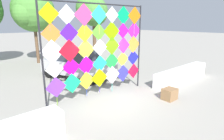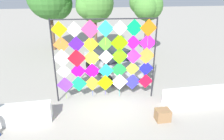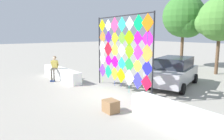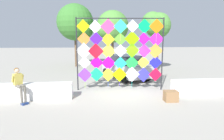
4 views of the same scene
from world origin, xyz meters
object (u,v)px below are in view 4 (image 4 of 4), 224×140
kite_display_rack (120,50)px  tree_far_right (77,24)px  seated_vendor (19,82)px  cardboard_box_large (171,96)px  parked_car (125,67)px  tree_broadleaf (113,27)px  tree_palm_like (156,25)px

kite_display_rack → tree_far_right: bearing=107.4°
seated_vendor → cardboard_box_large: 6.99m
parked_car → tree_far_right: (-3.99, 6.62, 3.63)m
cardboard_box_large → tree_broadleaf: 12.10m
seated_vendor → tree_palm_like: bearing=41.6°
seated_vendor → cardboard_box_large: (6.93, -0.46, -0.72)m
kite_display_rack → parked_car: (0.87, 3.34, -1.44)m
cardboard_box_large → kite_display_rack: bearing=132.6°
tree_far_right → tree_broadleaf: bearing=-13.3°
seated_vendor → cardboard_box_large: seated_vendor is taller
seated_vendor → cardboard_box_large: bearing=-3.8°
kite_display_rack → cardboard_box_large: kite_display_rack is taller
kite_display_rack → tree_broadleaf: bearing=86.6°
parked_car → tree_far_right: 8.54m
kite_display_rack → cardboard_box_large: (2.08, -2.27, -2.07)m
seated_vendor → cardboard_box_large: size_ratio=2.68×
cardboard_box_large → tree_broadleaf: bearing=97.8°
kite_display_rack → tree_far_right: size_ratio=0.75×
tree_palm_like → tree_far_right: (-7.25, 3.79, 0.33)m
cardboard_box_large → tree_far_right: (-5.21, 12.22, 4.26)m
kite_display_rack → seated_vendor: (-4.85, -1.81, -1.35)m
parked_car → cardboard_box_large: (1.22, -5.60, -0.62)m
kite_display_rack → tree_broadleaf: 9.29m
parked_car → tree_palm_like: 5.44m
cardboard_box_large → tree_far_right: tree_far_right is taller
parked_car → tree_palm_like: size_ratio=0.90×
kite_display_rack → seated_vendor: size_ratio=3.03×
kite_display_rack → tree_palm_like: size_ratio=0.92×
seated_vendor → parked_car: bearing=42.0°
seated_vendor → tree_far_right: (1.73, 11.77, 3.54)m
tree_palm_like → tree_broadleaf: bearing=140.8°
tree_far_right → tree_palm_like: bearing=-27.6°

